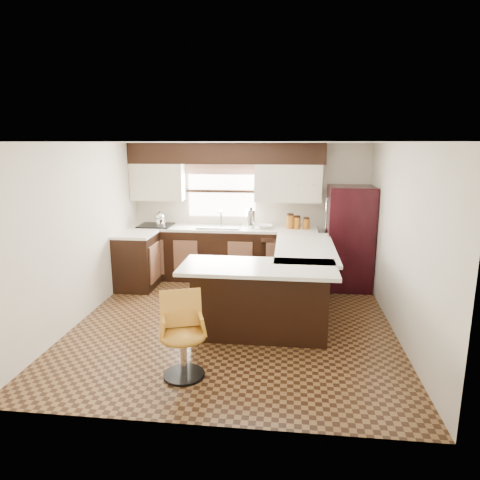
# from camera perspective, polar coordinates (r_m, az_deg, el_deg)

# --- Properties ---
(floor) EXTENTS (4.40, 4.40, 0.00)m
(floor) POSITION_cam_1_polar(r_m,az_deg,el_deg) (5.94, -0.80, -10.92)
(floor) COLOR #49301A
(floor) RESTS_ON ground
(ceiling) EXTENTS (4.40, 4.40, 0.00)m
(ceiling) POSITION_cam_1_polar(r_m,az_deg,el_deg) (5.44, -0.88, 12.90)
(ceiling) COLOR silver
(ceiling) RESTS_ON wall_back
(wall_back) EXTENTS (4.40, 0.00, 4.40)m
(wall_back) POSITION_cam_1_polar(r_m,az_deg,el_deg) (7.72, 1.26, 3.91)
(wall_back) COLOR beige
(wall_back) RESTS_ON floor
(wall_front) EXTENTS (4.40, 0.00, 4.40)m
(wall_front) POSITION_cam_1_polar(r_m,az_deg,el_deg) (3.48, -5.54, -7.23)
(wall_front) COLOR beige
(wall_front) RESTS_ON floor
(wall_left) EXTENTS (0.00, 4.40, 4.40)m
(wall_left) POSITION_cam_1_polar(r_m,az_deg,el_deg) (6.20, -20.48, 0.90)
(wall_left) COLOR beige
(wall_left) RESTS_ON floor
(wall_right) EXTENTS (0.00, 4.40, 4.40)m
(wall_right) POSITION_cam_1_polar(r_m,az_deg,el_deg) (5.70, 20.59, -0.09)
(wall_right) COLOR beige
(wall_right) RESTS_ON floor
(base_cab_back) EXTENTS (3.30, 0.60, 0.90)m
(base_cab_back) POSITION_cam_1_polar(r_m,az_deg,el_deg) (7.64, -2.34, -1.94)
(base_cab_back) COLOR black
(base_cab_back) RESTS_ON floor
(base_cab_left) EXTENTS (0.60, 0.70, 0.90)m
(base_cab_left) POSITION_cam_1_polar(r_m,az_deg,el_deg) (7.36, -13.58, -2.86)
(base_cab_left) COLOR black
(base_cab_left) RESTS_ON floor
(counter_back) EXTENTS (3.30, 0.60, 0.04)m
(counter_back) POSITION_cam_1_polar(r_m,az_deg,el_deg) (7.53, -2.37, 1.54)
(counter_back) COLOR silver
(counter_back) RESTS_ON base_cab_back
(counter_left) EXTENTS (0.60, 0.70, 0.04)m
(counter_left) POSITION_cam_1_polar(r_m,az_deg,el_deg) (7.25, -13.78, 0.74)
(counter_left) COLOR silver
(counter_left) RESTS_ON base_cab_left
(soffit) EXTENTS (3.40, 0.35, 0.36)m
(soffit) POSITION_cam_1_polar(r_m,az_deg,el_deg) (7.51, -1.93, 11.48)
(soffit) COLOR black
(soffit) RESTS_ON wall_back
(upper_cab_left) EXTENTS (0.94, 0.35, 0.64)m
(upper_cab_left) POSITION_cam_1_polar(r_m,az_deg,el_deg) (7.81, -10.87, 7.63)
(upper_cab_left) COLOR beige
(upper_cab_left) RESTS_ON wall_back
(upper_cab_right) EXTENTS (1.14, 0.35, 0.64)m
(upper_cab_right) POSITION_cam_1_polar(r_m,az_deg,el_deg) (7.45, 6.42, 7.55)
(upper_cab_right) COLOR beige
(upper_cab_right) RESTS_ON wall_back
(window_pane) EXTENTS (1.20, 0.02, 0.90)m
(window_pane) POSITION_cam_1_polar(r_m,az_deg,el_deg) (7.72, -2.46, 6.52)
(window_pane) COLOR white
(window_pane) RESTS_ON wall_back
(valance) EXTENTS (1.30, 0.06, 0.18)m
(valance) POSITION_cam_1_polar(r_m,az_deg,el_deg) (7.65, -2.53, 9.40)
(valance) COLOR #D19B93
(valance) RESTS_ON wall_back
(sink) EXTENTS (0.75, 0.45, 0.03)m
(sink) POSITION_cam_1_polar(r_m,az_deg,el_deg) (7.51, -2.77, 1.79)
(sink) COLOR #B2B2B7
(sink) RESTS_ON counter_back
(dishwasher) EXTENTS (0.58, 0.03, 0.78)m
(dishwasher) POSITION_cam_1_polar(r_m,az_deg,el_deg) (7.28, 5.12, -2.88)
(dishwasher) COLOR black
(dishwasher) RESTS_ON floor
(cooktop) EXTENTS (0.58, 0.50, 0.02)m
(cooktop) POSITION_cam_1_polar(r_m,az_deg,el_deg) (7.78, -11.17, 1.93)
(cooktop) COLOR black
(cooktop) RESTS_ON counter_back
(peninsula_long) EXTENTS (0.60, 1.95, 0.90)m
(peninsula_long) POSITION_cam_1_polar(r_m,az_deg,el_deg) (6.33, 8.06, -5.19)
(peninsula_long) COLOR black
(peninsula_long) RESTS_ON floor
(peninsula_return) EXTENTS (1.65, 0.60, 0.90)m
(peninsula_return) POSITION_cam_1_polar(r_m,az_deg,el_deg) (5.42, 2.68, -8.21)
(peninsula_return) COLOR black
(peninsula_return) RESTS_ON floor
(counter_pen_long) EXTENTS (0.84, 1.95, 0.04)m
(counter_pen_long) POSITION_cam_1_polar(r_m,az_deg,el_deg) (6.20, 8.66, -1.05)
(counter_pen_long) COLOR silver
(counter_pen_long) RESTS_ON peninsula_long
(counter_pen_return) EXTENTS (1.89, 0.84, 0.04)m
(counter_pen_return) POSITION_cam_1_polar(r_m,az_deg,el_deg) (5.18, 2.45, -3.67)
(counter_pen_return) COLOR silver
(counter_pen_return) RESTS_ON peninsula_return
(refrigerator) EXTENTS (0.73, 0.70, 1.71)m
(refrigerator) POSITION_cam_1_polar(r_m,az_deg,el_deg) (7.31, 14.36, 0.26)
(refrigerator) COLOR black
(refrigerator) RESTS_ON floor
(bar_chair) EXTENTS (0.60, 0.60, 0.89)m
(bar_chair) POSITION_cam_1_polar(r_m,az_deg,el_deg) (4.54, -7.62, -12.67)
(bar_chair) COLOR #C58627
(bar_chair) RESTS_ON floor
(kettle) EXTENTS (0.18, 0.18, 0.24)m
(kettle) POSITION_cam_1_polar(r_m,az_deg,el_deg) (7.73, -10.63, 2.89)
(kettle) COLOR silver
(kettle) RESTS_ON cooktop
(percolator) EXTENTS (0.14, 0.14, 0.32)m
(percolator) POSITION_cam_1_polar(r_m,az_deg,el_deg) (7.44, 1.46, 2.84)
(percolator) COLOR silver
(percolator) RESTS_ON counter_back
(mixing_bowl) EXTENTS (0.27, 0.27, 0.06)m
(mixing_bowl) POSITION_cam_1_polar(r_m,az_deg,el_deg) (7.44, 3.29, 1.82)
(mixing_bowl) COLOR white
(mixing_bowl) RESTS_ON counter_back
(canister_large) EXTENTS (0.14, 0.14, 0.24)m
(canister_large) POSITION_cam_1_polar(r_m,az_deg,el_deg) (7.44, 6.69, 2.41)
(canister_large) COLOR #9E5916
(canister_large) RESTS_ON counter_back
(canister_med) EXTENTS (0.12, 0.12, 0.20)m
(canister_med) POSITION_cam_1_polar(r_m,az_deg,el_deg) (7.44, 7.61, 2.26)
(canister_med) COLOR #9E5916
(canister_med) RESTS_ON counter_back
(canister_small) EXTENTS (0.12, 0.12, 0.18)m
(canister_small) POSITION_cam_1_polar(r_m,az_deg,el_deg) (7.45, 8.82, 2.13)
(canister_small) COLOR #9E5916
(canister_small) RESTS_ON counter_back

